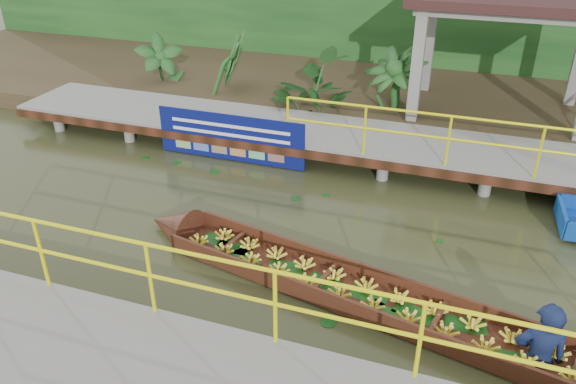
% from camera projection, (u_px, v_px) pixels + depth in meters
% --- Properties ---
extents(ground, '(80.00, 80.00, 0.00)m').
position_uv_depth(ground, '(294.00, 239.00, 9.58)').
color(ground, '#33351A').
rests_on(ground, ground).
extents(land_strip, '(30.00, 8.00, 0.45)m').
position_uv_depth(land_strip, '(380.00, 92.00, 15.69)').
color(land_strip, '#382C1C').
rests_on(land_strip, ground).
extents(far_dock, '(16.00, 2.06, 1.66)m').
position_uv_depth(far_dock, '(345.00, 138.00, 12.19)').
color(far_dock, slate).
rests_on(far_dock, ground).
extents(pavilion, '(4.40, 3.00, 3.00)m').
position_uv_depth(pavilion, '(511.00, 12.00, 12.59)').
color(pavilion, slate).
rests_on(pavilion, ground).
extents(foliage_backdrop, '(30.00, 0.80, 4.00)m').
position_uv_depth(foliage_backdrop, '(400.00, 10.00, 16.91)').
color(foliage_backdrop, '#133D17').
rests_on(foliage_backdrop, ground).
extents(vendor_boat, '(8.52, 2.58, 2.16)m').
position_uv_depth(vendor_boat, '(410.00, 302.00, 7.67)').
color(vendor_boat, '#39190F').
rests_on(vendor_boat, ground).
extents(blue_banner, '(3.36, 0.04, 1.05)m').
position_uv_depth(blue_banner, '(230.00, 137.00, 12.03)').
color(blue_banner, '#0B125C').
rests_on(blue_banner, ground).
extents(tropical_plants, '(14.27, 1.27, 1.59)m').
position_uv_depth(tropical_plants, '(380.00, 81.00, 13.28)').
color(tropical_plants, '#133D17').
rests_on(tropical_plants, ground).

